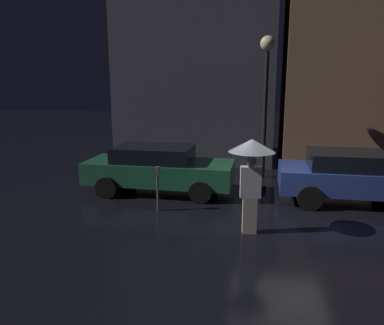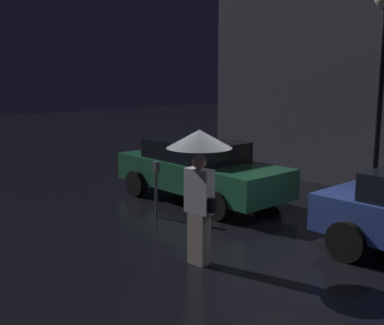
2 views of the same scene
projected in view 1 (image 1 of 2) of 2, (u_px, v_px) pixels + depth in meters
The scene contains 8 objects.
ground_plane at pixel (282, 215), 9.54m from camera, with size 60.00×60.00×0.00m, color black.
building_facade_left at pixel (196, 32), 15.19m from camera, with size 6.39×3.00×10.53m.
building_facade_right at pixel (372, 66), 14.38m from camera, with size 6.57×3.00×7.79m.
parked_car_green at pixel (158, 168), 11.32m from camera, with size 4.47×1.89×1.42m.
parked_car_blue at pixel (350, 176), 10.39m from camera, with size 3.97×1.99×1.43m.
pedestrian_with_umbrella at pixel (251, 161), 8.07m from camera, with size 1.01×1.01×2.13m.
parking_meter at pixel (158, 183), 9.69m from camera, with size 0.12×0.10×1.18m.
street_lamp_near at pixel (267, 74), 12.42m from camera, with size 0.50×0.50×4.78m.
Camera 1 is at (-0.78, -9.28, 3.36)m, focal length 35.00 mm.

